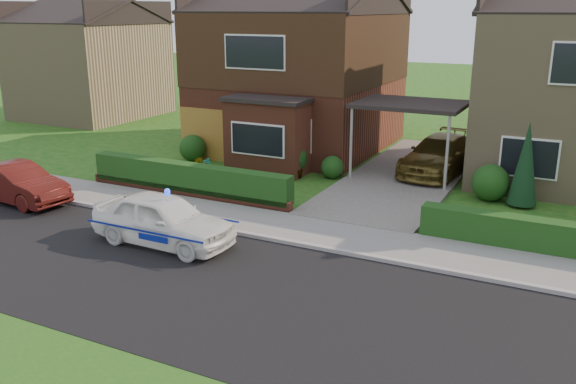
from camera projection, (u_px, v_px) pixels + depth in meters
The scene contains 23 objects.
ground at pixel (263, 298), 13.11m from camera, with size 120.00×120.00×0.00m, color #175215.
road at pixel (263, 298), 13.11m from camera, with size 60.00×6.00×0.02m, color black.
kerb at pixel (320, 248), 15.71m from camera, with size 60.00×0.16×0.12m, color #9E9993.
sidewalk at pixel (336, 235), 16.61m from camera, with size 60.00×2.00×0.10m, color slate.
driveway at pixel (407, 175), 22.51m from camera, with size 3.80×12.00×0.12m, color #666059.
house_left at pixel (300, 60), 26.38m from camera, with size 7.50×9.53×7.25m.
carport_link at pixel (410, 106), 21.72m from camera, with size 3.80×3.00×2.77m.
garage_door at pixel (204, 134), 24.87m from camera, with size 2.20×0.10×2.10m, color brown.
dwarf_wall at pixel (187, 192), 20.08m from camera, with size 7.70×0.25×0.36m, color brown.
hedge_left at pixel (190, 196), 20.26m from camera, with size 7.50×0.55×0.90m, color #123410.
hedge_right at pixel (570, 258), 15.20m from camera, with size 7.50×0.55×0.80m, color #123410.
shrub_left_far at pixel (193, 148), 24.73m from camera, with size 1.08×1.08×1.08m, color #123410.
shrub_left_mid at pixel (289, 158), 22.59m from camera, with size 1.32×1.32×1.32m, color #123410.
shrub_left_near at pixel (332, 167), 22.23m from camera, with size 0.84×0.84×0.84m, color #123410.
shrub_right_near at pixel (491, 183), 19.61m from camera, with size 1.20×1.20×1.20m, color #123410.
conifer_a at pixel (525, 166), 18.81m from camera, with size 0.90×0.90×2.60m, color black.
neighbour_left at pixel (90, 70), 34.62m from camera, with size 6.50×7.00×5.20m, color tan.
police_car at pixel (163, 220), 15.93m from camera, with size 3.64×4.00×1.51m.
driveway_car at pixel (440, 155), 22.49m from camera, with size 1.89×4.64×1.35m, color brown.
street_car at pixel (17, 184), 19.38m from camera, with size 3.77×1.32×1.24m, color #4A130F.
potted_plant_a at pixel (206, 169), 22.09m from camera, with size 0.41×0.28×0.77m, color gray.
potted_plant_b at pixel (197, 169), 21.97m from camera, with size 0.47×0.38×0.86m, color gray.
potted_plant_c at pixel (297, 168), 22.22m from camera, with size 0.45×0.45×0.80m, color gray.
Camera 1 is at (5.80, -10.39, 6.00)m, focal length 38.00 mm.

